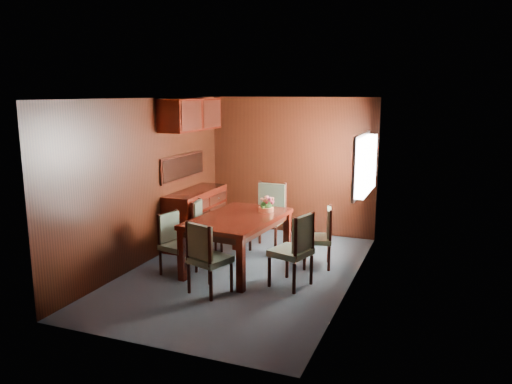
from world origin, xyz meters
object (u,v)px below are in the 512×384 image
at_px(sideboard, 196,217).
at_px(chair_head, 206,254).
at_px(dining_table, 238,224).
at_px(chair_right_near, 296,246).
at_px(chair_left_near, 174,240).
at_px(flower_centerpiece, 266,204).

bearing_deg(sideboard, chair_head, -58.87).
relative_size(dining_table, chair_head, 1.83).
bearing_deg(chair_right_near, sideboard, 76.05).
distance_m(chair_left_near, flower_centerpiece, 1.42).
xyz_separation_m(sideboard, chair_head, (1.13, -1.87, 0.07)).
bearing_deg(flower_centerpiece, chair_right_near, -48.64).
bearing_deg(sideboard, flower_centerpiece, -17.66).
distance_m(chair_left_near, chair_head, 0.91).
height_order(dining_table, chair_right_near, chair_right_near).
height_order(sideboard, chair_right_near, chair_right_near).
bearing_deg(chair_head, chair_right_near, 51.72).
distance_m(chair_right_near, chair_head, 1.15).
distance_m(sideboard, dining_table, 1.43).
xyz_separation_m(chair_right_near, chair_head, (-0.96, -0.64, -0.02)).
distance_m(dining_table, flower_centerpiece, 0.54).
height_order(sideboard, dining_table, sideboard).
bearing_deg(dining_table, flower_centerpiece, 62.04).
distance_m(dining_table, chair_head, 1.02).
xyz_separation_m(dining_table, chair_left_near, (-0.75, -0.49, -0.18)).
xyz_separation_m(dining_table, chair_head, (0.00, -1.01, -0.14)).
relative_size(sideboard, flower_centerpiece, 5.85).
relative_size(sideboard, chair_left_near, 1.62).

